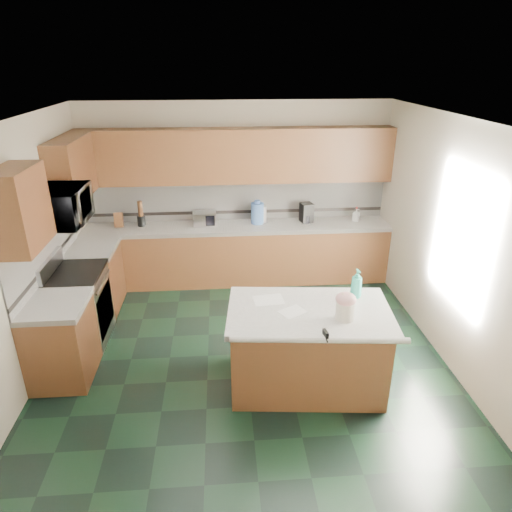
{
  "coord_description": "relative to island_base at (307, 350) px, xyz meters",
  "views": [
    {
      "loc": [
        -0.23,
        -4.52,
        3.25
      ],
      "look_at": [
        0.15,
        0.35,
        1.12
      ],
      "focal_mm": 32.0,
      "sensor_mm": 36.0,
      "label": 1
    }
  ],
  "objects": [
    {
      "name": "floor",
      "position": [
        -0.62,
        0.59,
        -0.43
      ],
      "size": [
        4.6,
        4.6,
        0.0
      ],
      "primitive_type": "plane",
      "color": "black",
      "rests_on": "ground"
    },
    {
      "name": "ceiling",
      "position": [
        -0.62,
        0.59,
        2.27
      ],
      "size": [
        4.6,
        4.6,
        0.0
      ],
      "primitive_type": "plane",
      "color": "white",
      "rests_on": "ground"
    },
    {
      "name": "wall_back",
      "position": [
        -0.62,
        2.91,
        0.92
      ],
      "size": [
        4.6,
        0.04,
        2.7
      ],
      "primitive_type": "cube",
      "color": "beige",
      "rests_on": "ground"
    },
    {
      "name": "wall_front",
      "position": [
        -0.62,
        -1.73,
        0.92
      ],
      "size": [
        4.6,
        0.04,
        2.7
      ],
      "primitive_type": "cube",
      "color": "beige",
      "rests_on": "ground"
    },
    {
      "name": "wall_left",
      "position": [
        -2.94,
        0.59,
        0.92
      ],
      "size": [
        0.04,
        4.6,
        2.7
      ],
      "primitive_type": "cube",
      "color": "beige",
      "rests_on": "ground"
    },
    {
      "name": "wall_right",
      "position": [
        1.7,
        0.59,
        0.92
      ],
      "size": [
        0.04,
        4.6,
        2.7
      ],
      "primitive_type": "cube",
      "color": "beige",
      "rests_on": "ground"
    },
    {
      "name": "back_base_cab",
      "position": [
        -0.62,
        2.59,
        0.0
      ],
      "size": [
        4.6,
        0.6,
        0.86
      ],
      "primitive_type": "cube",
      "color": "#3B1E10",
      "rests_on": "ground"
    },
    {
      "name": "back_countertop",
      "position": [
        -0.62,
        2.59,
        0.46
      ],
      "size": [
        4.6,
        0.64,
        0.06
      ],
      "primitive_type": "cube",
      "color": "white",
      "rests_on": "back_base_cab"
    },
    {
      "name": "back_upper_cab",
      "position": [
        -0.62,
        2.72,
        1.51
      ],
      "size": [
        4.6,
        0.33,
        0.78
      ],
      "primitive_type": "cube",
      "color": "#3B1E10",
      "rests_on": "wall_back"
    },
    {
      "name": "back_backsplash",
      "position": [
        -0.62,
        2.88,
        0.81
      ],
      "size": [
        4.6,
        0.02,
        0.63
      ],
      "primitive_type": "cube",
      "color": "silver",
      "rests_on": "back_countertop"
    },
    {
      "name": "back_accent_band",
      "position": [
        -0.62,
        2.87,
        0.61
      ],
      "size": [
        4.6,
        0.01,
        0.05
      ],
      "primitive_type": "cube",
      "color": "black",
      "rests_on": "back_countertop"
    },
    {
      "name": "left_base_cab_rear",
      "position": [
        -2.62,
        1.88,
        0.0
      ],
      "size": [
        0.6,
        0.82,
        0.86
      ],
      "primitive_type": "cube",
      "color": "#3B1E10",
      "rests_on": "ground"
    },
    {
      "name": "left_counter_rear",
      "position": [
        -2.62,
        1.88,
        0.46
      ],
      "size": [
        0.64,
        0.82,
        0.06
      ],
      "primitive_type": "cube",
      "color": "white",
      "rests_on": "left_base_cab_rear"
    },
    {
      "name": "left_base_cab_front",
      "position": [
        -2.62,
        0.35,
        0.0
      ],
      "size": [
        0.6,
        0.72,
        0.86
      ],
      "primitive_type": "cube",
      "color": "#3B1E10",
      "rests_on": "ground"
    },
    {
      "name": "left_counter_front",
      "position": [
        -2.62,
        0.35,
        0.46
      ],
      "size": [
        0.64,
        0.72,
        0.06
      ],
      "primitive_type": "cube",
      "color": "white",
      "rests_on": "left_base_cab_front"
    },
    {
      "name": "left_backsplash",
      "position": [
        -2.9,
        1.14,
        0.81
      ],
      "size": [
        0.02,
        2.3,
        0.63
      ],
      "primitive_type": "cube",
      "color": "silver",
      "rests_on": "wall_left"
    },
    {
      "name": "left_accent_band",
      "position": [
        -2.9,
        1.14,
        0.61
      ],
      "size": [
        0.01,
        2.3,
        0.05
      ],
      "primitive_type": "cube",
      "color": "black",
      "rests_on": "wall_left"
    },
    {
      "name": "left_upper_cab_rear",
      "position": [
        -2.75,
        2.01,
        1.51
      ],
      "size": [
        0.33,
        1.09,
        0.78
      ],
      "primitive_type": "cube",
      "color": "#3B1E10",
      "rests_on": "wall_left"
    },
    {
      "name": "left_upper_cab_front",
      "position": [
        -2.75,
        0.35,
        1.51
      ],
      "size": [
        0.33,
        0.72,
        0.78
      ],
      "primitive_type": "cube",
      "color": "#3B1E10",
      "rests_on": "wall_left"
    },
    {
      "name": "range_body",
      "position": [
        -2.62,
        1.09,
        0.01
      ],
      "size": [
        0.6,
        0.76,
        0.88
      ],
      "primitive_type": "cube",
      "color": "#B7B7BC",
      "rests_on": "ground"
    },
    {
      "name": "range_oven_door",
      "position": [
        -2.33,
        1.09,
        -0.03
      ],
      "size": [
        0.02,
        0.68,
        0.55
      ],
      "primitive_type": "cube",
      "color": "black",
      "rests_on": "range_body"
    },
    {
      "name": "range_cooktop",
      "position": [
        -2.62,
        1.09,
        0.47
      ],
      "size": [
        0.62,
        0.78,
        0.04
      ],
      "primitive_type": "cube",
      "color": "black",
      "rests_on": "range_body"
    },
    {
      "name": "range_handle",
      "position": [
        -2.3,
        1.09,
        0.35
      ],
      "size": [
        0.02,
        0.66,
        0.02
      ],
      "primitive_type": "cylinder",
      "rotation": [
        1.57,
        0.0,
        0.0
      ],
      "color": "#B7B7BC",
      "rests_on": "range_body"
    },
    {
      "name": "range_backguard",
      "position": [
        -2.88,
        1.09,
        0.59
      ],
      "size": [
        0.06,
        0.76,
        0.18
      ],
      "primitive_type": "cube",
      "color": "#B7B7BC",
      "rests_on": "range_body"
    },
    {
      "name": "microwave",
      "position": [
        -2.62,
        1.09,
        1.3
      ],
      "size": [
        0.5,
        0.73,
        0.41
      ],
      "primitive_type": "imported",
      "rotation": [
        0.0,
        0.0,
        1.57
      ],
      "color": "#B7B7BC",
      "rests_on": "wall_left"
    },
    {
      "name": "island_base",
      "position": [
        0.0,
        0.0,
        0.0
      ],
      "size": [
        1.62,
        1.02,
        0.86
      ],
      "primitive_type": "cube",
      "rotation": [
        0.0,
        0.0,
        -0.1
      ],
      "color": "#3B1E10",
      "rests_on": "ground"
    },
    {
      "name": "island_top",
      "position": [
        0.0,
        0.0,
        0.46
      ],
      "size": [
        1.73,
        1.13,
        0.06
      ],
      "primitive_type": "cube",
      "rotation": [
        0.0,
        0.0,
        -0.1
      ],
      "color": "white",
      "rests_on": "island_base"
    },
    {
      "name": "island_bullnose",
      "position": [
        0.0,
        -0.49,
        0.46
      ],
      "size": [
        1.64,
        0.22,
        0.06
      ],
      "primitive_type": "cylinder",
      "rotation": [
        0.0,
        1.57,
        -0.1
      ],
      "color": "white",
      "rests_on": "island_base"
    },
    {
      "name": "treat_jar",
      "position": [
        0.3,
        -0.19,
        0.58
      ],
      "size": [
        0.23,
        0.23,
        0.19
      ],
      "primitive_type": "cylinder",
      "rotation": [
        0.0,
        0.0,
        0.36
      ],
      "color": "white",
      "rests_on": "island_top"
    },
    {
      "name": "treat_jar_lid",
      "position": [
        0.3,
        -0.19,
        0.71
      ],
      "size": [
        0.2,
        0.2,
        0.12
      ],
      "primitive_type": "ellipsoid",
      "color": "#ECA5A9",
      "rests_on": "treat_jar"
    },
    {
      "name": "treat_jar_knob",
      "position": [
        0.3,
        -0.19,
        0.75
      ],
      "size": [
        0.06,
        0.02,
        0.02
      ],
      "primitive_type": "cylinder",
      "rotation": [
        0.0,
        1.57,
        0.0
      ],
      "color": "tan",
      "rests_on": "treat_jar_lid"
    },
    {
      "name": "treat_jar_knob_end_l",
      "position": [
        0.27,
        -0.19,
        0.75
      ],
      "size": [
        0.03,
        0.03,
        0.03
      ],
      "primitive_type": "sphere",
      "color": "tan",
      "rests_on": "treat_jar_lid"
    },
    {
      "name": "treat_jar_knob_end_r",
      "position": [
        0.34,
        -0.19,
        0.75
      ],
      "size": [
        0.03,
        0.03,
        0.03
      ],
      "primitive_type": "sphere",
      "color": "tan",
      "rests_on": "treat_jar_lid"
    },
    {
      "name": "soap_bottle_island",
      "position": [
        0.53,
        0.23,
        0.65
      ],
      "size": [
        0.14,
        0.14,
        0.32
      ],
      "primitive_type": "imported",
      "rotation": [
        0.0,
        0.0,
        0.12
      ],
      "color": "teal",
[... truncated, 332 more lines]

